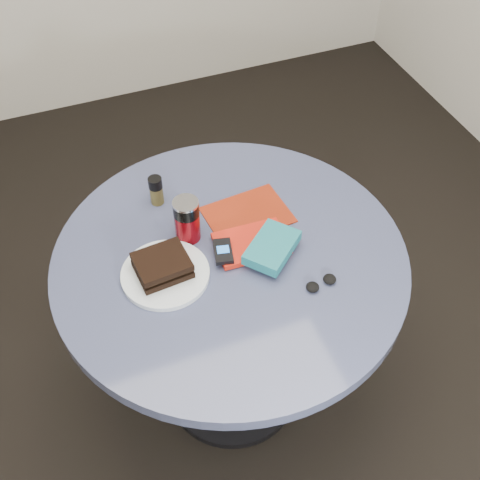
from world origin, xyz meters
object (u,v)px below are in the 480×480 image
object	(u,v)px
mp3_player	(223,251)
red_book	(251,243)
plate	(165,274)
soda_can	(187,220)
table	(231,290)
headphones	(321,283)
novel	(272,247)
pepper_grinder	(156,190)
magazine	(248,215)
sandwich	(162,265)

from	to	relation	value
mp3_player	red_book	bearing A→B (deg)	8.04
plate	soda_can	distance (m)	0.17
table	headphones	xyz separation A→B (m)	(0.19, -0.19, 0.17)
plate	novel	world-z (taller)	novel
table	soda_can	distance (m)	0.27
table	pepper_grinder	xyz separation A→B (m)	(-0.13, 0.28, 0.21)
red_book	plate	bearing A→B (deg)	-173.80
soda_can	magazine	distance (m)	0.20
sandwich	soda_can	xyz separation A→B (m)	(0.11, 0.11, 0.03)
pepper_grinder	headphones	xyz separation A→B (m)	(0.32, -0.47, -0.04)
plate	headphones	distance (m)	0.42
soda_can	mp3_player	xyz separation A→B (m)	(0.07, -0.11, -0.04)
magazine	soda_can	bearing A→B (deg)	-179.46
novel	headphones	xyz separation A→B (m)	(0.08, -0.14, -0.03)
soda_can	red_book	size ratio (longest dim) A/B	0.69
magazine	novel	distance (m)	0.18
pepper_grinder	magazine	world-z (taller)	pepper_grinder
red_book	headphones	bearing A→B (deg)	-56.15
soda_can	mp3_player	bearing A→B (deg)	-59.88
pepper_grinder	mp3_player	bearing A→B (deg)	-69.04
table	plate	distance (m)	0.26
pepper_grinder	table	bearing A→B (deg)	-65.04
table	magazine	xyz separation A→B (m)	(0.10, 0.13, 0.17)
pepper_grinder	novel	distance (m)	0.40
pepper_grinder	mp3_player	distance (m)	0.30
plate	mp3_player	world-z (taller)	mp3_player
plate	novel	xyz separation A→B (m)	(0.30, -0.04, 0.03)
soda_can	novel	distance (m)	0.25
table	red_book	xyz separation A→B (m)	(0.07, 0.01, 0.18)
plate	novel	distance (m)	0.30
magazine	mp3_player	size ratio (longest dim) A/B	2.52
soda_can	headphones	bearing A→B (deg)	-47.33
magazine	table	bearing A→B (deg)	-134.15
soda_can	novel	size ratio (longest dim) A/B	0.84
plate	mp3_player	distance (m)	0.17
novel	headphones	distance (m)	0.17
novel	soda_can	bearing A→B (deg)	100.79
table	novel	bearing A→B (deg)	-23.52
red_book	mp3_player	xyz separation A→B (m)	(-0.09, -0.01, 0.02)
sandwich	mp3_player	size ratio (longest dim) A/B	1.56
soda_can	headphones	world-z (taller)	soda_can
table	red_book	world-z (taller)	red_book
headphones	pepper_grinder	bearing A→B (deg)	124.19
table	red_book	distance (m)	0.19
magazine	headphones	bearing A→B (deg)	-79.96
sandwich	headphones	xyz separation A→B (m)	(0.38, -0.19, -0.03)
pepper_grinder	headphones	distance (m)	0.57
sandwich	pepper_grinder	bearing A→B (deg)	77.15
magazine	headphones	distance (m)	0.33
soda_can	pepper_grinder	world-z (taller)	soda_can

